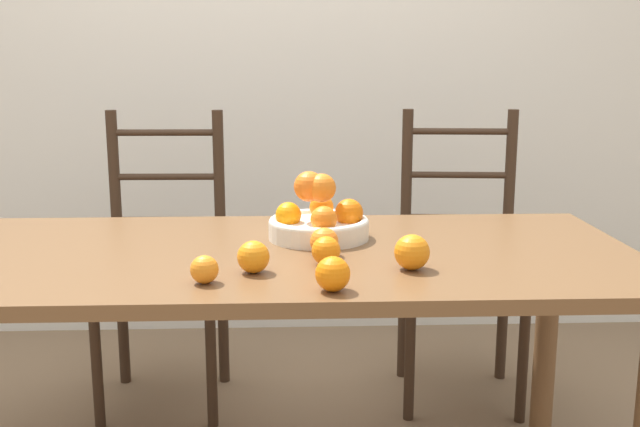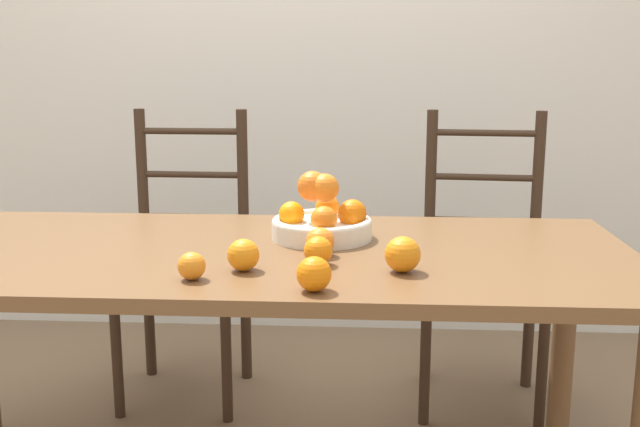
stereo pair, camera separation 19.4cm
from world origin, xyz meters
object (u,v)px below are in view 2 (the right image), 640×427
at_px(orange_loose_1, 320,242).
at_px(orange_loose_5, 314,274).
at_px(orange_loose_2, 192,266).
at_px(orange_loose_0, 403,254).
at_px(orange_loose_3, 243,255).
at_px(chair_left, 186,266).
at_px(fruit_bowl, 322,219).
at_px(chair_right, 482,271).
at_px(orange_loose_4, 318,251).

bearing_deg(orange_loose_1, orange_loose_5, -89.10).
height_order(orange_loose_1, orange_loose_2, orange_loose_1).
xyz_separation_m(orange_loose_0, orange_loose_3, (-0.37, -0.01, -0.00)).
bearing_deg(orange_loose_0, orange_loose_2, -169.22).
bearing_deg(orange_loose_2, chair_left, 104.77).
height_order(fruit_bowl, orange_loose_3, fruit_bowl).
bearing_deg(chair_right, fruit_bowl, -126.76).
bearing_deg(chair_right, orange_loose_1, -119.13).
relative_size(orange_loose_3, chair_right, 0.07).
relative_size(orange_loose_0, orange_loose_4, 1.20).
distance_m(orange_loose_2, orange_loose_5, 0.28).
xyz_separation_m(orange_loose_2, orange_loose_4, (0.27, 0.14, 0.00)).
height_order(orange_loose_1, chair_right, chair_right).
bearing_deg(fruit_bowl, orange_loose_4, -88.72).
xyz_separation_m(orange_loose_0, orange_loose_2, (-0.47, -0.09, -0.01)).
bearing_deg(orange_loose_3, orange_loose_1, 40.47).
distance_m(orange_loose_1, orange_loose_5, 0.29).
distance_m(orange_loose_1, orange_loose_2, 0.35).
height_order(orange_loose_4, chair_left, chair_left).
xyz_separation_m(orange_loose_0, chair_left, (-0.73, 0.91, -0.30)).
distance_m(fruit_bowl, orange_loose_3, 0.36).
xyz_separation_m(orange_loose_2, chair_right, (0.80, 1.00, -0.29)).
relative_size(orange_loose_2, chair_right, 0.06).
relative_size(orange_loose_1, orange_loose_2, 1.14).
xyz_separation_m(orange_loose_0, orange_loose_5, (-0.19, -0.16, -0.00)).
relative_size(orange_loose_5, chair_left, 0.07).
relative_size(orange_loose_0, chair_left, 0.08).
distance_m(orange_loose_0, orange_loose_2, 0.48).
xyz_separation_m(orange_loose_0, orange_loose_4, (-0.20, 0.05, -0.01)).
height_order(orange_loose_3, orange_loose_5, same).
height_order(orange_loose_2, chair_right, chair_right).
xyz_separation_m(fruit_bowl, orange_loose_2, (-0.27, -0.40, -0.02)).
bearing_deg(orange_loose_4, orange_loose_2, -153.23).
distance_m(orange_loose_4, orange_loose_5, 0.20).
relative_size(fruit_bowl, orange_loose_0, 3.28).
relative_size(fruit_bowl, chair_right, 0.26).
xyz_separation_m(orange_loose_1, orange_loose_2, (-0.27, -0.22, -0.00)).
bearing_deg(fruit_bowl, orange_loose_2, -123.47).
bearing_deg(orange_loose_0, chair_left, 128.85).
xyz_separation_m(orange_loose_1, chair_right, (0.53, 0.78, -0.29)).
relative_size(orange_loose_1, chair_left, 0.07).
distance_m(orange_loose_2, orange_loose_3, 0.13).
relative_size(fruit_bowl, orange_loose_2, 4.37).
relative_size(chair_left, chair_right, 1.00).
xyz_separation_m(orange_loose_4, chair_left, (-0.53, 0.86, -0.29)).
bearing_deg(chair_right, orange_loose_4, -116.41).
distance_m(orange_loose_4, chair_left, 1.05).
bearing_deg(chair_left, orange_loose_1, -54.06).
relative_size(fruit_bowl, chair_left, 0.26).
bearing_deg(orange_loose_0, orange_loose_1, 146.15).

